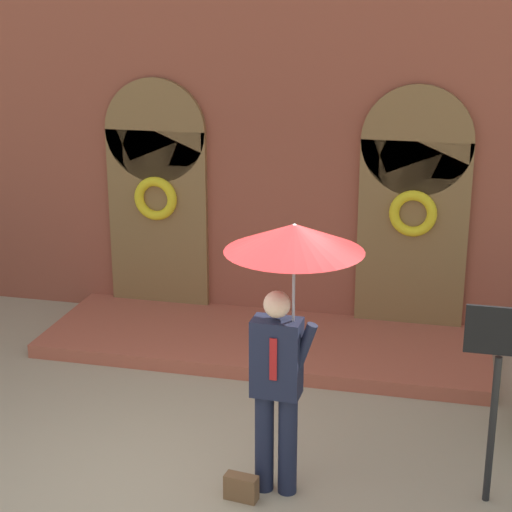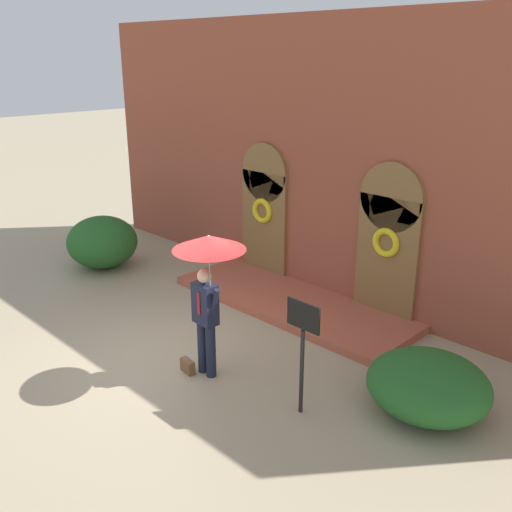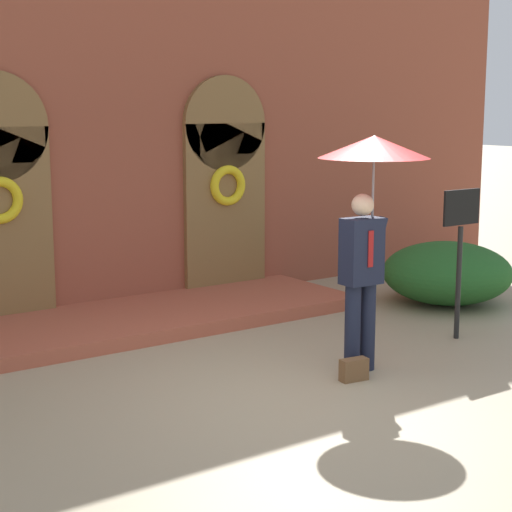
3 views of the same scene
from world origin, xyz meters
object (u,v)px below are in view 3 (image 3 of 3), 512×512
Objects in this scene: person_with_umbrella at (371,182)px; sign_post at (460,239)px; handbag at (354,370)px; shrub_right at (447,273)px.

person_with_umbrella reaches higher than sign_post.
shrub_right is (3.25, 1.77, 0.30)m from handbag.
sign_post is 1.96m from shrub_right.
shrub_right is at bearing 28.45° from person_with_umbrella.
handbag is at bearing -166.75° from sign_post.
sign_post is 0.98× the size of shrub_right.
handbag is at bearing -150.21° from person_with_umbrella.
person_with_umbrella reaches higher than shrub_right.
shrub_right is at bearing 45.98° from sign_post.
handbag is 0.16× the size of sign_post.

